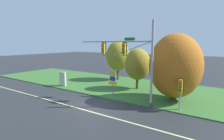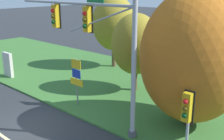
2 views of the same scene
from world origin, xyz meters
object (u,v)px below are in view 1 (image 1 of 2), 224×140
route_sign_post (113,80)px  info_kiosk (63,79)px  tree_nearest_road (118,56)px  tree_behind_signpost (175,66)px  pedestrian_signal_near_kerb (180,88)px  tree_left_of_mast (138,64)px  traffic_signal_mast (130,56)px

route_sign_post → info_kiosk: bearing=179.5°
tree_nearest_road → tree_behind_signpost: (10.17, -5.66, -0.26)m
pedestrian_signal_near_kerb → tree_nearest_road: bearing=143.9°
route_sign_post → tree_behind_signpost: bearing=19.8°
tree_left_of_mast → pedestrian_signal_near_kerb: bearing=-37.1°
tree_behind_signpost → tree_nearest_road: bearing=150.9°
pedestrian_signal_near_kerb → tree_left_of_mast: bearing=142.9°
traffic_signal_mast → info_kiosk: size_ratio=4.47×
tree_nearest_road → info_kiosk: 9.25m
traffic_signal_mast → route_sign_post: traffic_signal_mast is taller
traffic_signal_mast → info_kiosk: 11.35m
info_kiosk → pedestrian_signal_near_kerb: bearing=-1.9°
tree_behind_signpost → route_sign_post: bearing=-160.2°
traffic_signal_mast → tree_left_of_mast: traffic_signal_mast is taller
route_sign_post → tree_left_of_mast: bearing=77.4°
pedestrian_signal_near_kerb → tree_behind_signpost: bearing=113.9°
traffic_signal_mast → tree_behind_signpost: traffic_signal_mast is taller
route_sign_post → tree_nearest_road: tree_nearest_road is taller
route_sign_post → tree_nearest_road: size_ratio=0.46×
route_sign_post → pedestrian_signal_near_kerb: bearing=-3.4°
tree_behind_signpost → pedestrian_signal_near_kerb: bearing=-66.1°
route_sign_post → tree_left_of_mast: (0.96, 4.30, 1.39)m
tree_left_of_mast → info_kiosk: 10.36m
tree_left_of_mast → tree_behind_signpost: size_ratio=0.77×
tree_left_of_mast → tree_nearest_road: bearing=145.0°
tree_nearest_road → info_kiosk: bearing=-118.0°
pedestrian_signal_near_kerb → route_sign_post: 7.24m
tree_nearest_road → tree_left_of_mast: (5.06, -3.54, -0.63)m
traffic_signal_mast → tree_nearest_road: 10.86m
tree_behind_signpost → traffic_signal_mast: bearing=-140.6°
info_kiosk → tree_behind_signpost: bearing=8.4°
route_sign_post → tree_left_of_mast: 4.62m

